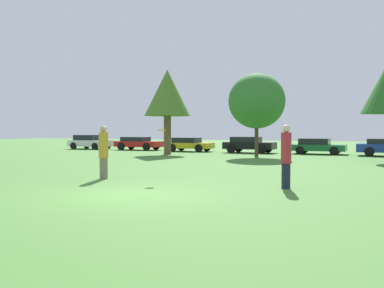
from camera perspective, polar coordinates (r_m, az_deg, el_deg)
ground_plane at (r=11.93m, az=-8.24°, el=-6.80°), size 120.00×120.00×0.00m
person_thrower at (r=15.88m, az=-11.84°, el=-1.05°), size 0.35×0.35×1.95m
person_catcher at (r=13.27m, az=12.57°, el=-1.55°), size 0.32×0.32×1.96m
frisbee at (r=15.01m, az=-4.11°, el=1.89°), size 0.29×0.28×0.06m
tree_0 at (r=31.17m, az=-3.34°, el=6.80°), size 3.37×3.37×6.21m
tree_1 at (r=28.60m, az=8.72°, el=5.73°), size 3.76×3.76×5.55m
parked_car_white at (r=40.86m, az=-13.60°, el=0.30°), size 4.05×2.19×1.32m
parked_car_red at (r=38.09m, az=-7.31°, el=0.15°), size 4.29×1.92×1.16m
parked_car_yellow at (r=35.26m, az=-0.43°, el=-0.01°), size 3.91×1.90×1.15m
parked_car_black at (r=33.34m, az=7.66°, el=-0.02°), size 3.97×2.03×1.26m
parked_car_green at (r=32.74m, az=16.54°, el=-0.24°), size 3.91×2.11×1.16m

